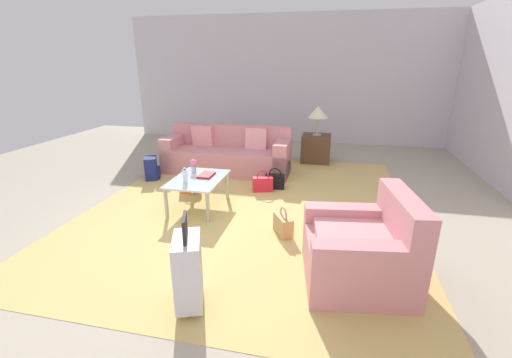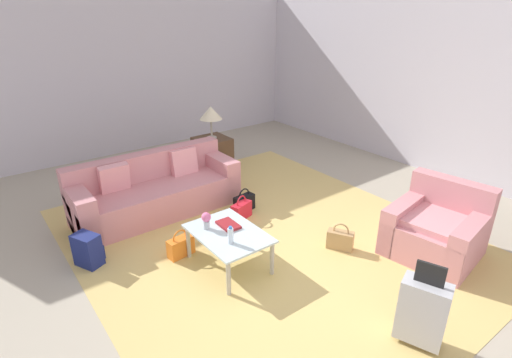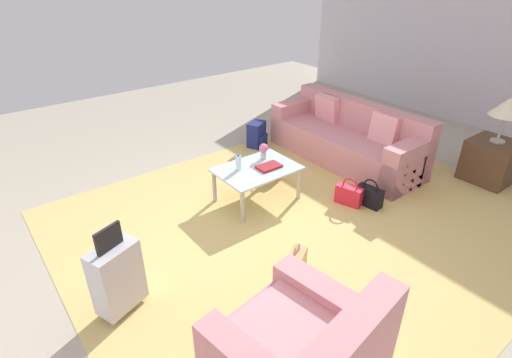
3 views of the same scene
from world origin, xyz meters
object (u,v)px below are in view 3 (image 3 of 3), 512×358
at_px(handbag_tan, 296,264).
at_px(water_bottle, 238,163).
at_px(handbag_orange, 271,168).
at_px(handbag_black, 369,196).
at_px(handbag_red, 349,195).
at_px(backpack_navy, 257,135).
at_px(coffee_table, 257,172).
at_px(side_table, 491,161).
at_px(suitcase_silver, 117,277).
at_px(coffee_table_book, 269,167).
at_px(couch, 348,140).
at_px(flower_vase, 264,150).
at_px(table_lamp, 508,108).

bearing_deg(handbag_tan, water_bottle, -103.95).
distance_m(handbag_orange, handbag_tan, 1.96).
bearing_deg(handbag_black, water_bottle, -40.79).
distance_m(handbag_red, handbag_tan, 1.47).
xyz_separation_m(handbag_orange, backpack_navy, (-0.49, -0.93, 0.06)).
height_order(coffee_table, side_table, side_table).
distance_m(side_table, handbag_red, 2.11).
xyz_separation_m(suitcase_silver, handbag_tan, (-1.45, 0.60, -0.23)).
distance_m(coffee_table, handbag_tan, 1.43).
height_order(coffee_table_book, handbag_orange, coffee_table_book).
distance_m(couch, handbag_black, 1.31).
distance_m(coffee_table_book, backpack_navy, 1.65).
bearing_deg(handbag_tan, backpack_navy, -120.95).
bearing_deg(backpack_navy, side_table, 122.76).
bearing_deg(flower_vase, suitcase_silver, 20.95).
bearing_deg(backpack_navy, couch, 123.33).
height_order(water_bottle, coffee_table_book, water_bottle).
height_order(suitcase_silver, handbag_black, suitcase_silver).
relative_size(couch, water_bottle, 11.53).
bearing_deg(handbag_red, side_table, 159.52).
bearing_deg(handbag_tan, coffee_table_book, -118.74).
height_order(couch, water_bottle, couch).
bearing_deg(water_bottle, coffee_table, 153.43).
distance_m(water_bottle, suitcase_silver, 1.98).
height_order(couch, backpack_navy, couch).
distance_m(couch, handbag_red, 1.30).
bearing_deg(water_bottle, handbag_tan, 76.05).
relative_size(couch, flower_vase, 11.47).
xyz_separation_m(side_table, handbag_red, (1.97, -0.74, -0.15)).
relative_size(handbag_red, handbag_tan, 1.00).
bearing_deg(coffee_table, coffee_table_book, 146.31).
distance_m(handbag_red, backpack_navy, 2.06).
relative_size(suitcase_silver, handbag_red, 2.37).
relative_size(coffee_table_book, handbag_tan, 0.81).
bearing_deg(flower_vase, backpack_navy, -124.52).
relative_size(coffee_table_book, handbag_black, 0.81).
bearing_deg(handbag_red, couch, -138.03).
height_order(flower_vase, table_lamp, table_lamp).
distance_m(table_lamp, handbag_red, 2.29).
xyz_separation_m(couch, coffee_table_book, (1.67, 0.18, 0.16)).
height_order(table_lamp, handbag_tan, table_lamp).
distance_m(suitcase_silver, handbag_tan, 1.59).
relative_size(side_table, handbag_red, 1.63).
relative_size(water_bottle, table_lamp, 0.34).
bearing_deg(coffee_table, handbag_tan, 67.12).
height_order(handbag_red, backpack_navy, backpack_navy).
xyz_separation_m(couch, suitcase_silver, (3.79, 0.80, 0.05)).
xyz_separation_m(suitcase_silver, backpack_navy, (-3.00, -1.99, -0.16)).
height_order(side_table, handbag_tan, side_table).
xyz_separation_m(table_lamp, handbag_orange, (2.28, -1.86, -0.89)).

